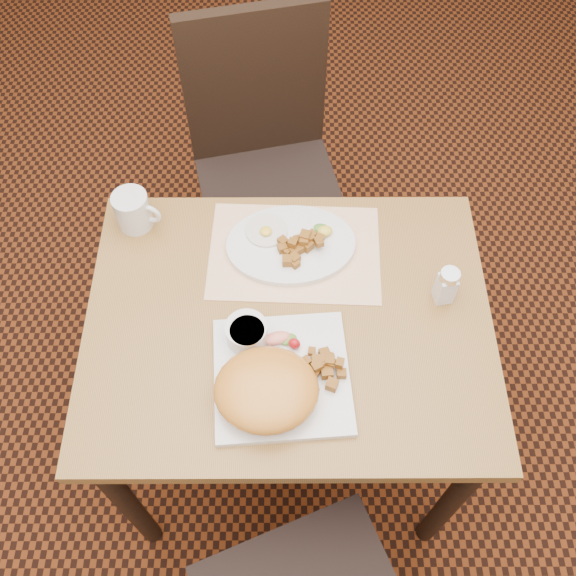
# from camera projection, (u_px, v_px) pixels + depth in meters

# --- Properties ---
(ground) EXTENTS (8.00, 8.00, 0.00)m
(ground) POSITION_uv_depth(u_px,v_px,m) (288.00, 434.00, 2.05)
(ground) COLOR black
(ground) RESTS_ON ground
(table) EXTENTS (0.90, 0.70, 0.75)m
(table) POSITION_uv_depth(u_px,v_px,m) (289.00, 342.00, 1.51)
(table) COLOR olive
(table) RESTS_ON ground
(chair_far) EXTENTS (0.50, 0.51, 0.97)m
(chair_far) POSITION_uv_depth(u_px,v_px,m) (265.00, 156.00, 1.96)
(chair_far) COLOR black
(chair_far) RESTS_ON ground
(placemat) EXTENTS (0.41, 0.30, 0.00)m
(placemat) POSITION_uv_depth(u_px,v_px,m) (295.00, 252.00, 1.51)
(placemat) COLOR white
(placemat) RESTS_ON table
(plate_square) EXTENTS (0.30, 0.30, 0.02)m
(plate_square) POSITION_uv_depth(u_px,v_px,m) (282.00, 376.00, 1.33)
(plate_square) COLOR silver
(plate_square) RESTS_ON table
(plate_oval) EXTENTS (0.32, 0.25, 0.02)m
(plate_oval) POSITION_uv_depth(u_px,v_px,m) (291.00, 245.00, 1.51)
(plate_oval) COLOR silver
(plate_oval) RESTS_ON placemat
(hollandaise_mound) EXTENTS (0.21, 0.19, 0.08)m
(hollandaise_mound) POSITION_uv_depth(u_px,v_px,m) (266.00, 390.00, 1.27)
(hollandaise_mound) COLOR orange
(hollandaise_mound) RESTS_ON plate_square
(ramekin) EXTENTS (0.09, 0.09, 0.05)m
(ramekin) POSITION_uv_depth(u_px,v_px,m) (247.00, 332.00, 1.35)
(ramekin) COLOR silver
(ramekin) RESTS_ON plate_square
(garnish_sq) EXTENTS (0.09, 0.05, 0.03)m
(garnish_sq) POSITION_uv_depth(u_px,v_px,m) (283.00, 339.00, 1.36)
(garnish_sq) COLOR #387223
(garnish_sq) RESTS_ON plate_square
(fried_egg) EXTENTS (0.10, 0.10, 0.02)m
(fried_egg) POSITION_uv_depth(u_px,v_px,m) (266.00, 230.00, 1.52)
(fried_egg) COLOR white
(fried_egg) RESTS_ON plate_oval
(garnish_ov) EXTENTS (0.05, 0.05, 0.02)m
(garnish_ov) POSITION_uv_depth(u_px,v_px,m) (324.00, 230.00, 1.51)
(garnish_ov) COLOR #387223
(garnish_ov) RESTS_ON plate_oval
(salt_shaker) EXTENTS (0.05, 0.05, 0.10)m
(salt_shaker) POSITION_uv_depth(u_px,v_px,m) (446.00, 285.00, 1.40)
(salt_shaker) COLOR white
(salt_shaker) RESTS_ON table
(coffee_mug) EXTENTS (0.11, 0.08, 0.10)m
(coffee_mug) POSITION_uv_depth(u_px,v_px,m) (134.00, 211.00, 1.52)
(coffee_mug) COLOR silver
(coffee_mug) RESTS_ON table
(home_fries_sq) EXTENTS (0.11, 0.10, 0.04)m
(home_fries_sq) POSITION_uv_depth(u_px,v_px,m) (323.00, 365.00, 1.32)
(home_fries_sq) COLOR #925817
(home_fries_sq) RESTS_ON plate_square
(home_fries_ov) EXTENTS (0.11, 0.10, 0.04)m
(home_fries_ov) POSITION_uv_depth(u_px,v_px,m) (299.00, 246.00, 1.48)
(home_fries_ov) COLOR #925817
(home_fries_ov) RESTS_ON plate_oval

